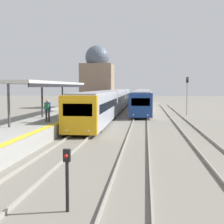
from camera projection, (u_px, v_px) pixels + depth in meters
name	position (u px, v px, depth m)	size (l,w,h in m)	color
platform_canopy	(42.00, 83.00, 26.17)	(4.00, 16.22, 3.00)	beige
person_on_platform	(47.00, 109.00, 22.63)	(0.40, 0.40, 1.66)	#2D2D33
train_near	(113.00, 100.00, 44.05)	(2.65, 46.04, 3.10)	gold
train_far	(142.00, 98.00, 54.56)	(2.57, 43.21, 3.03)	navy
signal_post_near	(67.00, 173.00, 8.85)	(0.20, 0.21, 1.82)	black
signal_mast_far	(187.00, 91.00, 39.31)	(0.28, 0.29, 4.78)	gray
distant_domed_building	(97.00, 79.00, 53.94)	(5.39, 5.39, 10.68)	#89705B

